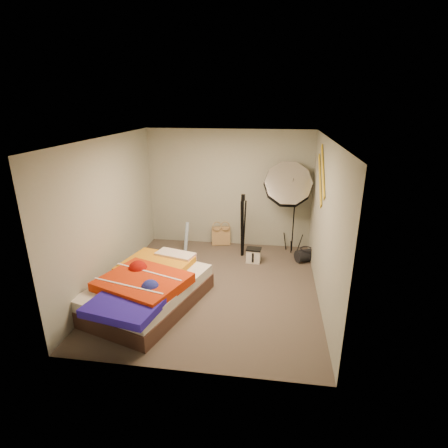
% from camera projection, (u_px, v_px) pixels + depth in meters
% --- Properties ---
extents(floor, '(4.00, 4.00, 0.00)m').
position_uv_depth(floor, '(213.00, 287.00, 6.01)').
color(floor, brown).
rests_on(floor, ground).
extents(ceiling, '(4.00, 4.00, 0.00)m').
position_uv_depth(ceiling, '(212.00, 139.00, 5.18)').
color(ceiling, silver).
rests_on(ceiling, wall_back).
extents(wall_back, '(3.50, 0.00, 3.50)m').
position_uv_depth(wall_back, '(229.00, 189.00, 7.46)').
color(wall_back, '#969C8D').
rests_on(wall_back, floor).
extents(wall_front, '(3.50, 0.00, 3.50)m').
position_uv_depth(wall_front, '(180.00, 277.00, 3.73)').
color(wall_front, '#969C8D').
rests_on(wall_front, floor).
extents(wall_left, '(0.00, 4.00, 4.00)m').
position_uv_depth(wall_left, '(109.00, 214.00, 5.83)').
color(wall_left, '#969C8D').
rests_on(wall_left, floor).
extents(wall_right, '(0.00, 4.00, 4.00)m').
position_uv_depth(wall_right, '(325.00, 224.00, 5.36)').
color(wall_right, '#969C8D').
rests_on(wall_right, floor).
extents(tote_bag, '(0.43, 0.25, 0.42)m').
position_uv_depth(tote_bag, '(221.00, 236.00, 7.74)').
color(tote_bag, tan).
rests_on(tote_bag, floor).
extents(wrapping_roll, '(0.14, 0.20, 0.64)m').
position_uv_depth(wrapping_roll, '(186.00, 237.00, 7.35)').
color(wrapping_roll, '#5D8EC4').
rests_on(wrapping_roll, floor).
extents(camera_case, '(0.28, 0.21, 0.27)m').
position_uv_depth(camera_case, '(254.00, 256.00, 6.91)').
color(camera_case, white).
rests_on(camera_case, floor).
extents(duffel_bag, '(0.47, 0.40, 0.24)m').
position_uv_depth(duffel_bag, '(306.00, 255.00, 6.95)').
color(duffel_bag, black).
rests_on(duffel_bag, floor).
extents(wall_stripe_upper, '(0.02, 0.91, 0.78)m').
position_uv_depth(wall_stripe_upper, '(323.00, 171.00, 5.69)').
color(wall_stripe_upper, gold).
rests_on(wall_stripe_upper, wall_right).
extents(wall_stripe_lower, '(0.02, 0.91, 0.78)m').
position_uv_depth(wall_stripe_lower, '(320.00, 180.00, 5.99)').
color(wall_stripe_lower, gold).
rests_on(wall_stripe_lower, wall_right).
extents(bed, '(1.84, 2.31, 0.56)m').
position_uv_depth(bed, '(148.00, 289.00, 5.40)').
color(bed, '#4C3028').
rests_on(bed, floor).
extents(photo_umbrella, '(1.17, 0.87, 2.03)m').
position_uv_depth(photo_umbrella, '(288.00, 185.00, 6.90)').
color(photo_umbrella, black).
rests_on(photo_umbrella, floor).
extents(camera_tripod, '(0.07, 0.07, 1.30)m').
position_uv_depth(camera_tripod, '(243.00, 221.00, 7.00)').
color(camera_tripod, black).
rests_on(camera_tripod, floor).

